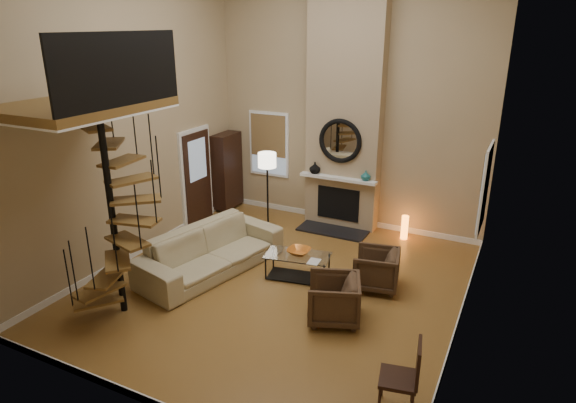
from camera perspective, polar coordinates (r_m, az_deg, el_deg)
The scene contains 32 objects.
ground at distance 8.75m, azimuth -1.18°, elevation -9.49°, with size 6.00×6.50×0.01m, color #A37434.
back_wall at distance 10.72m, azimuth 6.93°, elevation 11.51°, with size 6.00×0.02×5.50m, color tan.
front_wall at distance 5.21m, azimuth -18.15°, elevation 1.71°, with size 6.00×0.02×5.50m, color tan.
left_wall at distance 9.53m, azimuth -17.76°, elevation 9.68°, with size 0.02×6.50×5.50m, color tan.
right_wall at distance 6.94m, azimuth 21.30°, elevation 5.73°, with size 0.02×6.50×5.50m, color tan.
baseboard_back at distance 11.41m, azimuth 6.36°, elevation -1.98°, with size 6.00×0.02×0.12m, color white.
baseboard_front at distance 6.54m, azimuth -15.40°, elevation -21.25°, with size 6.00×0.02×0.12m, color white.
baseboard_left at distance 10.30m, azimuth -16.16°, elevation -5.17°, with size 0.02×6.50×0.12m, color white.
baseboard_right at distance 7.98m, azimuth 18.78°, elevation -13.29°, with size 0.02×6.50×0.12m, color white.
chimney_breast at distance 10.54m, azimuth 6.57°, elevation 11.39°, with size 1.60×0.38×5.50m, color #9E8767.
hearth at distance 10.84m, azimuth 5.11°, elevation -3.36°, with size 1.50×0.60×0.04m, color black.
firebox at distance 10.90m, azimuth 5.76°, elevation -0.25°, with size 0.95×0.02×0.72m, color black.
mantel at distance 10.64m, azimuth 5.71°, elevation 2.65°, with size 1.70×0.18×0.06m, color white.
mirror_frame at distance 10.49m, azimuth 5.98°, elevation 6.91°, with size 0.94×0.94×0.10m, color black.
mirror_disc at distance 10.49m, azimuth 6.00°, elevation 6.92°, with size 0.80×0.80×0.01m, color white.
vase_left at distance 10.83m, azimuth 3.10°, elevation 3.87°, with size 0.24×0.24×0.25m, color black.
vase_right at distance 10.45m, azimuth 8.89°, elevation 2.96°, with size 0.20×0.20×0.21m, color #1B5F61.
window_back at distance 11.67m, azimuth -2.21°, elevation 6.68°, with size 1.02×0.06×1.52m.
window_right at distance 9.16m, azimuth 21.62°, elevation 1.57°, with size 0.06×1.02×1.52m.
entry_door at distance 11.22m, azimuth -10.41°, elevation 2.79°, with size 0.10×1.05×2.16m.
loft at distance 7.54m, azimuth -22.27°, elevation 10.42°, with size 1.70×2.20×1.09m.
spiral_stair at distance 7.70m, azimuth -19.51°, elevation -0.29°, with size 1.47×1.47×4.06m.
hutch at distance 11.96m, azimuth -7.00°, elevation 3.54°, with size 0.38×0.80×1.78m, color black.
sofa at distance 9.15m, azimuth -8.80°, elevation -5.54°, with size 2.78×1.09×0.81m, color tan.
armchair_near at distance 8.60m, azimuth 10.53°, elevation -7.69°, with size 0.72×0.74×0.68m, color #483221.
armchair_far at distance 7.66m, azimuth 5.79°, elevation -11.10°, with size 0.76×0.78×0.71m, color #483221.
coffee_table at distance 8.82m, azimuth 1.11°, elevation -7.11°, with size 1.21×0.76×0.44m.
bowl at distance 8.76m, azimuth 1.25°, elevation -5.73°, with size 0.40×0.40×0.10m, color orange.
book at distance 8.49m, azimuth 2.83°, elevation -6.91°, with size 0.20×0.26×0.03m, color gray.
floor_lamp at distance 10.53m, azimuth -2.40°, elevation 4.05°, with size 0.38×0.38×1.70m.
accent_lamp at distance 10.66m, azimuth 13.22°, elevation -2.92°, with size 0.15×0.15×0.52m, color orange.
side_chair at distance 6.12m, azimuth 13.40°, elevation -18.67°, with size 0.51×0.49×0.94m.
Camera 1 is at (3.55, -6.75, 4.29)m, focal length 31.02 mm.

